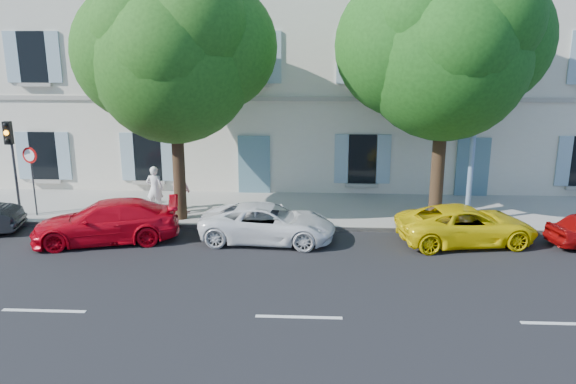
# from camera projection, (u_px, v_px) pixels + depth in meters

# --- Properties ---
(ground) EXTENTS (90.00, 90.00, 0.00)m
(ground) POSITION_uv_depth(u_px,v_px,m) (303.00, 254.00, 16.74)
(ground) COLOR black
(sidewalk) EXTENTS (36.00, 4.50, 0.15)m
(sidewalk) POSITION_uv_depth(u_px,v_px,m) (307.00, 210.00, 21.02)
(sidewalk) COLOR #A09E96
(sidewalk) RESTS_ON ground
(kerb) EXTENTS (36.00, 0.16, 0.16)m
(kerb) POSITION_uv_depth(u_px,v_px,m) (305.00, 228.00, 18.92)
(kerb) COLOR #9E998E
(kerb) RESTS_ON ground
(building) EXTENTS (28.00, 7.00, 12.00)m
(building) POSITION_uv_depth(u_px,v_px,m) (310.00, 46.00, 25.07)
(building) COLOR beige
(building) RESTS_ON ground
(car_red_coupe) EXTENTS (4.83, 2.85, 1.31)m
(car_red_coupe) POSITION_uv_depth(u_px,v_px,m) (106.00, 222.00, 17.71)
(car_red_coupe) COLOR red
(car_red_coupe) RESTS_ON ground
(car_white_coupe) EXTENTS (4.39, 2.23, 1.19)m
(car_white_coupe) POSITION_uv_depth(u_px,v_px,m) (268.00, 223.00, 17.77)
(car_white_coupe) COLOR white
(car_white_coupe) RESTS_ON ground
(car_yellow_supercar) EXTENTS (4.57, 2.65, 1.20)m
(car_yellow_supercar) POSITION_uv_depth(u_px,v_px,m) (466.00, 225.00, 17.57)
(car_yellow_supercar) COLOR yellow
(car_yellow_supercar) RESTS_ON ground
(tree_left) EXTENTS (5.38, 5.38, 8.33)m
(tree_left) POSITION_uv_depth(u_px,v_px,m) (174.00, 62.00, 18.40)
(tree_left) COLOR #3A2819
(tree_left) RESTS_ON sidewalk
(tree_right) EXTENTS (5.63, 5.63, 8.67)m
(tree_right) POSITION_uv_depth(u_px,v_px,m) (445.00, 56.00, 18.44)
(tree_right) COLOR #3A2819
(tree_right) RESTS_ON sidewalk
(traffic_light) EXTENTS (0.27, 0.38, 3.39)m
(traffic_light) POSITION_uv_depth(u_px,v_px,m) (11.00, 148.00, 19.39)
(traffic_light) COLOR #383A3D
(traffic_light) RESTS_ON sidewalk
(road_sign) EXTENTS (0.57, 0.16, 2.48)m
(road_sign) POSITION_uv_depth(u_px,v_px,m) (31.00, 167.00, 19.64)
(road_sign) COLOR #383A3D
(road_sign) RESTS_ON sidewalk
(street_lamp) EXTENTS (0.28, 1.87, 8.84)m
(street_lamp) POSITION_uv_depth(u_px,v_px,m) (480.00, 74.00, 17.89)
(street_lamp) COLOR #7293BF
(street_lamp) RESTS_ON sidewalk
(pedestrian_a) EXTENTS (0.62, 0.41, 1.68)m
(pedestrian_a) POSITION_uv_depth(u_px,v_px,m) (155.00, 189.00, 20.38)
(pedestrian_a) COLOR white
(pedestrian_a) RESTS_ON sidewalk
(pedestrian_b) EXTENTS (0.98, 0.94, 1.59)m
(pedestrian_b) POSITION_uv_depth(u_px,v_px,m) (181.00, 191.00, 20.32)
(pedestrian_b) COLOR #CB8289
(pedestrian_b) RESTS_ON sidewalk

